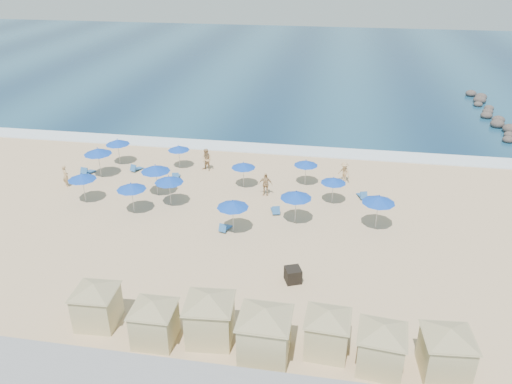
% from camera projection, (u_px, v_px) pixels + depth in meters
% --- Properties ---
extents(ground, '(160.00, 160.00, 0.00)m').
position_uv_depth(ground, '(210.00, 234.00, 32.21)').
color(ground, tan).
rests_on(ground, ground).
extents(ocean, '(160.00, 80.00, 0.06)m').
position_uv_depth(ocean, '(295.00, 61.00, 80.85)').
color(ocean, '#0D2D4B').
rests_on(ocean, ground).
extents(surf_line, '(160.00, 2.50, 0.08)m').
position_uv_depth(surf_line, '(252.00, 148.00, 45.90)').
color(surf_line, white).
rests_on(surf_line, ground).
extents(rock_jetty, '(2.56, 26.66, 0.96)m').
position_uv_depth(rock_jetty, '(501.00, 126.00, 50.46)').
color(rock_jetty, '#332C2A').
rests_on(rock_jetty, ground).
extents(trash_bin, '(1.09, 1.09, 0.83)m').
position_uv_depth(trash_bin, '(293.00, 275.00, 27.46)').
color(trash_bin, black).
rests_on(trash_bin, ground).
extents(cabana_0, '(4.09, 4.09, 2.57)m').
position_uv_depth(cabana_0, '(96.00, 298.00, 23.96)').
color(cabana_0, '#CBBE8B').
rests_on(cabana_0, ground).
extents(cabana_1, '(4.03, 4.03, 2.53)m').
position_uv_depth(cabana_1, '(154.00, 315.00, 22.88)').
color(cabana_1, '#CBBE8B').
rests_on(cabana_1, ground).
extents(cabana_2, '(4.48, 4.48, 2.82)m').
position_uv_depth(cabana_2, '(210.00, 311.00, 22.93)').
color(cabana_2, '#CBBE8B').
rests_on(cabana_2, ground).
extents(cabana_3, '(4.70, 4.70, 2.95)m').
position_uv_depth(cabana_3, '(265.00, 326.00, 21.89)').
color(cabana_3, '#CBBE8B').
rests_on(cabana_3, ground).
extents(cabana_4, '(4.06, 4.06, 2.55)m').
position_uv_depth(cabana_4, '(328.00, 325.00, 22.26)').
color(cabana_4, '#CBBE8B').
rests_on(cabana_4, ground).
extents(cabana_5, '(4.15, 4.15, 2.62)m').
position_uv_depth(cabana_5, '(382.00, 340.00, 21.36)').
color(cabana_5, '#CBBE8B').
rests_on(cabana_5, ground).
extents(cabana_6, '(4.26, 4.26, 2.68)m').
position_uv_depth(cabana_6, '(448.00, 345.00, 21.06)').
color(cabana_6, '#CBBE8B').
rests_on(cabana_6, ground).
extents(umbrella_0, '(2.20, 2.20, 2.50)m').
position_uv_depth(umbrella_0, '(98.00, 151.00, 39.33)').
color(umbrella_0, '#A5A8AD').
rests_on(umbrella_0, ground).
extents(umbrella_1, '(2.01, 2.01, 2.29)m').
position_uv_depth(umbrella_1, '(82.00, 177.00, 35.42)').
color(umbrella_1, '#A5A8AD').
rests_on(umbrella_1, ground).
extents(umbrella_2, '(2.01, 2.01, 2.29)m').
position_uv_depth(umbrella_2, '(117.00, 142.00, 41.75)').
color(umbrella_2, '#A5A8AD').
rests_on(umbrella_2, ground).
extents(umbrella_3, '(2.03, 2.03, 2.31)m').
position_uv_depth(umbrella_3, '(131.00, 186.00, 33.93)').
color(umbrella_3, '#A5A8AD').
rests_on(umbrella_3, ground).
extents(umbrella_4, '(1.79, 1.79, 2.04)m').
position_uv_depth(umbrella_4, '(179.00, 148.00, 41.11)').
color(umbrella_4, '#A5A8AD').
rests_on(umbrella_4, ground).
extents(umbrella_5, '(2.16, 2.16, 2.46)m').
position_uv_depth(umbrella_5, '(155.00, 168.00, 36.38)').
color(umbrella_5, '#A5A8AD').
rests_on(umbrella_5, ground).
extents(umbrella_6, '(2.06, 2.06, 2.34)m').
position_uv_depth(umbrella_6, '(233.00, 204.00, 31.54)').
color(umbrella_6, '#A5A8AD').
rests_on(umbrella_6, ground).
extents(umbrella_7, '(1.84, 1.84, 2.10)m').
position_uv_depth(umbrella_7, '(243.00, 165.00, 37.72)').
color(umbrella_7, '#A5A8AD').
rests_on(umbrella_7, ground).
extents(umbrella_8, '(2.10, 2.10, 2.39)m').
position_uv_depth(umbrella_8, '(296.00, 195.00, 32.63)').
color(umbrella_8, '#A5A8AD').
rests_on(umbrella_8, ground).
extents(umbrella_9, '(1.84, 1.84, 2.10)m').
position_uv_depth(umbrella_9, '(306.00, 163.00, 38.12)').
color(umbrella_9, '#A5A8AD').
rests_on(umbrella_9, ground).
extents(umbrella_10, '(1.81, 1.81, 2.06)m').
position_uv_depth(umbrella_10, '(334.00, 180.00, 35.34)').
color(umbrella_10, '#A5A8AD').
rests_on(umbrella_10, ground).
extents(umbrella_11, '(2.15, 2.15, 2.45)m').
position_uv_depth(umbrella_11, '(379.00, 199.00, 31.91)').
color(umbrella_11, '#A5A8AD').
rests_on(umbrella_11, ground).
extents(umbrella_12, '(2.05, 2.05, 2.33)m').
position_uv_depth(umbrella_12, '(169.00, 179.00, 34.91)').
color(umbrella_12, '#A5A8AD').
rests_on(umbrella_12, ground).
extents(beach_chair_0, '(0.81, 1.45, 0.76)m').
position_uv_depth(beach_chair_0, '(87.00, 172.00, 40.47)').
color(beach_chair_0, '#2A5F9C').
rests_on(beach_chair_0, ground).
extents(beach_chair_1, '(0.89, 1.28, 0.65)m').
position_uv_depth(beach_chair_1, '(136.00, 168.00, 41.19)').
color(beach_chair_1, '#2A5F9C').
rests_on(beach_chair_1, ground).
extents(beach_chair_2, '(0.72, 1.24, 0.64)m').
position_uv_depth(beach_chair_2, '(176.00, 176.00, 39.76)').
color(beach_chair_2, '#2A5F9C').
rests_on(beach_chair_2, ground).
extents(beach_chair_3, '(0.74, 1.20, 0.62)m').
position_uv_depth(beach_chair_3, '(225.00, 228.00, 32.49)').
color(beach_chair_3, '#2A5F9C').
rests_on(beach_chair_3, ground).
extents(beach_chair_4, '(0.82, 1.28, 0.65)m').
position_uv_depth(beach_chair_4, '(275.00, 210.00, 34.64)').
color(beach_chair_4, '#2A5F9C').
rests_on(beach_chair_4, ground).
extents(beach_chair_5, '(0.83, 1.27, 0.65)m').
position_uv_depth(beach_chair_5, '(362.00, 195.00, 36.71)').
color(beach_chair_5, '#2A5F9C').
rests_on(beach_chair_5, ground).
extents(beachgoer_0, '(0.76, 0.73, 1.75)m').
position_uv_depth(beachgoer_0, '(65.00, 176.00, 38.27)').
color(beachgoer_0, tan).
rests_on(beachgoer_0, ground).
extents(beachgoer_1, '(1.11, 1.00, 1.86)m').
position_uv_depth(beachgoer_1, '(207.00, 160.00, 41.00)').
color(beachgoer_1, tan).
rests_on(beachgoer_1, ground).
extents(beachgoer_2, '(1.03, 0.46, 1.74)m').
position_uv_depth(beachgoer_2, '(265.00, 184.00, 36.92)').
color(beachgoer_2, tan).
rests_on(beachgoer_2, ground).
extents(beachgoer_3, '(1.22, 1.17, 1.66)m').
position_uv_depth(beachgoer_3, '(344.00, 172.00, 38.98)').
color(beachgoer_3, tan).
rests_on(beachgoer_3, ground).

